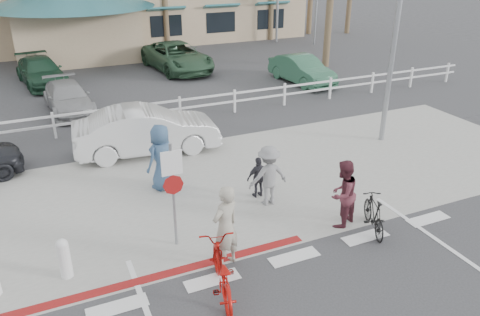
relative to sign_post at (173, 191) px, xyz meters
name	(u,v)px	position (x,y,z in m)	size (l,w,h in m)	color
ground	(308,273)	(2.30, -2.20, -1.45)	(140.00, 140.00, 0.00)	#333335
sidewalk_plaza	(228,185)	(2.30, 2.30, -1.44)	(22.00, 7.00, 0.01)	gray
cross_street	(187,139)	(2.30, 6.30, -1.45)	(40.00, 5.00, 0.01)	#333335
parking_lot	(132,78)	(2.30, 15.80, -1.45)	(50.00, 16.00, 0.01)	#333335
curb_red	(159,276)	(-0.70, -1.00, -1.44)	(7.00, 0.25, 0.02)	maroon
rail_fence	(182,108)	(2.80, 8.30, -0.95)	(29.40, 0.16, 1.00)	silver
sign_post	(173,191)	(0.00, 0.00, 0.00)	(0.50, 0.10, 2.90)	gray
bollard_0	(64,258)	(-2.50, -0.20, -0.97)	(0.26, 0.26, 0.95)	silver
streetlight_0	(398,12)	(8.80, 3.30, 3.05)	(0.60, 2.00, 9.00)	gray
info_sign	(317,4)	(16.30, 19.80, 1.35)	(1.20, 0.16, 5.60)	navy
bike_red	(221,272)	(0.33, -2.05, -0.91)	(0.72, 2.06, 1.08)	#9E0D08
rider_red	(225,227)	(0.78, -1.19, -0.47)	(0.71, 0.47, 1.96)	#A09988
bike_black	(374,214)	(4.64, -1.42, -0.98)	(0.44, 1.57, 0.94)	black
rider_black	(342,194)	(4.06, -0.86, -0.56)	(0.86, 0.67, 1.77)	#56242E
pedestrian_a	(268,176)	(2.87, 0.85, -0.60)	(1.10, 0.63, 1.70)	gray
pedestrian_child	(259,177)	(2.81, 1.31, -0.85)	(0.71, 0.29, 1.21)	#302E35
pedestrian_b	(161,157)	(0.49, 2.92, -0.47)	(0.96, 0.62, 1.95)	#324D6F
car_white_sedan	(147,130)	(0.72, 5.66, -0.65)	(1.69, 4.84, 1.59)	silver
lot_car_1	(68,98)	(-1.30, 11.34, -0.85)	(1.69, 4.15, 1.21)	gray
lot_car_3	(302,70)	(10.12, 11.24, -0.75)	(1.47, 4.23, 1.39)	#2D5D44
lot_car_4	(41,72)	(-2.12, 16.31, -0.78)	(1.89, 4.64, 1.35)	#1A3C29
lot_car_5	(177,57)	(5.07, 16.40, -0.67)	(2.58, 5.59, 1.55)	#2E5037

